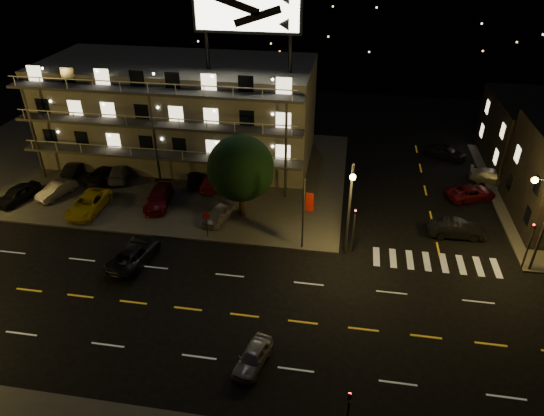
% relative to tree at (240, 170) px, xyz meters
% --- Properties ---
extents(ground, '(140.00, 140.00, 0.00)m').
position_rel_tree_xyz_m(ground, '(0.92, -12.47, -4.63)').
color(ground, black).
rests_on(ground, ground).
extents(curb_nw, '(44.00, 24.00, 0.15)m').
position_rel_tree_xyz_m(curb_nw, '(-13.08, 7.53, -4.55)').
color(curb_nw, '#3C3B39').
rests_on(curb_nw, ground).
extents(motel, '(28.00, 13.80, 18.10)m').
position_rel_tree_xyz_m(motel, '(-9.02, 11.41, 0.72)').
color(motel, gray).
rests_on(motel, ground).
extents(streetlight_nc, '(0.44, 1.92, 8.00)m').
position_rel_tree_xyz_m(streetlight_nc, '(9.42, -4.54, 0.33)').
color(streetlight_nc, '#2D2D30').
rests_on(streetlight_nc, ground).
extents(streetlight_ne, '(1.92, 0.44, 8.00)m').
position_rel_tree_xyz_m(streetlight_ne, '(23.06, -4.17, 0.33)').
color(streetlight_ne, '#2D2D30').
rests_on(streetlight_ne, ground).
extents(signal_nw, '(0.20, 0.27, 4.60)m').
position_rel_tree_xyz_m(signal_nw, '(9.92, -3.98, -2.06)').
color(signal_nw, '#2D2D30').
rests_on(signal_nw, ground).
extents(signal_sw, '(0.20, 0.27, 4.60)m').
position_rel_tree_xyz_m(signal_sw, '(9.92, -20.97, -2.06)').
color(signal_sw, '#2D2D30').
rests_on(signal_sw, ground).
extents(signal_ne, '(0.27, 0.20, 4.60)m').
position_rel_tree_xyz_m(signal_ne, '(22.92, -3.97, -2.06)').
color(signal_ne, '#2D2D30').
rests_on(signal_ne, ground).
extents(banner_north, '(0.83, 0.16, 6.40)m').
position_rel_tree_xyz_m(banner_north, '(6.01, -4.07, -1.20)').
color(banner_north, '#2D2D30').
rests_on(banner_north, ground).
extents(stop_sign, '(0.91, 0.11, 2.61)m').
position_rel_tree_xyz_m(stop_sign, '(-2.08, -3.90, -2.92)').
color(stop_sign, '#2D2D30').
rests_on(stop_sign, ground).
extents(tree, '(5.98, 5.76, 7.54)m').
position_rel_tree_xyz_m(tree, '(0.00, 0.00, 0.00)').
color(tree, black).
rests_on(tree, curb_nw).
extents(lot_car_0, '(3.04, 4.77, 1.51)m').
position_rel_tree_xyz_m(lot_car_0, '(-21.29, -1.04, -3.72)').
color(lot_car_0, black).
rests_on(lot_car_0, curb_nw).
extents(lot_car_1, '(2.71, 4.36, 1.36)m').
position_rel_tree_xyz_m(lot_car_1, '(-18.23, 0.40, -3.80)').
color(lot_car_1, gray).
rests_on(lot_car_1, curb_nw).
extents(lot_car_2, '(2.46, 5.31, 1.47)m').
position_rel_tree_xyz_m(lot_car_2, '(-13.87, -1.67, -3.74)').
color(lot_car_2, gold).
rests_on(lot_car_2, curb_nw).
extents(lot_car_3, '(2.66, 5.23, 1.45)m').
position_rel_tree_xyz_m(lot_car_3, '(-7.96, 0.43, -3.75)').
color(lot_car_3, '#590C15').
rests_on(lot_car_3, curb_nw).
extents(lot_car_4, '(2.75, 4.15, 1.31)m').
position_rel_tree_xyz_m(lot_car_4, '(-1.76, -1.31, -3.82)').
color(lot_car_4, gray).
rests_on(lot_car_4, curb_nw).
extents(lot_car_5, '(1.81, 4.17, 1.33)m').
position_rel_tree_xyz_m(lot_car_5, '(-18.72, 4.83, -3.81)').
color(lot_car_5, black).
rests_on(lot_car_5, curb_nw).
extents(lot_car_6, '(2.81, 5.04, 1.33)m').
position_rel_tree_xyz_m(lot_car_6, '(-15.29, 4.28, -3.81)').
color(lot_car_6, black).
rests_on(lot_car_6, curb_nw).
extents(lot_car_7, '(3.17, 5.06, 1.37)m').
position_rel_tree_xyz_m(lot_car_7, '(-13.84, 4.81, -3.79)').
color(lot_car_7, gray).
rests_on(lot_car_7, curb_nw).
extents(lot_car_8, '(2.60, 3.98, 1.26)m').
position_rel_tree_xyz_m(lot_car_8, '(-5.96, 5.03, -3.85)').
color(lot_car_8, black).
rests_on(lot_car_8, curb_nw).
extents(lot_car_9, '(1.53, 3.93, 1.28)m').
position_rel_tree_xyz_m(lot_car_9, '(-3.87, 4.36, -3.84)').
color(lot_car_9, '#590C15').
rests_on(lot_car_9, curb_nw).
extents(side_car_0, '(4.58, 1.72, 1.49)m').
position_rel_tree_xyz_m(side_car_0, '(18.59, -0.30, -3.88)').
color(side_car_0, black).
rests_on(side_car_0, ground).
extents(side_car_1, '(5.19, 3.86, 1.31)m').
position_rel_tree_xyz_m(side_car_1, '(20.94, 6.54, -3.97)').
color(side_car_1, '#590C15').
rests_on(side_car_1, ground).
extents(side_car_2, '(4.79, 2.71, 1.31)m').
position_rel_tree_xyz_m(side_car_2, '(23.77, 10.43, -3.97)').
color(side_car_2, gray).
rests_on(side_car_2, ground).
extents(side_car_3, '(4.82, 3.49, 1.53)m').
position_rel_tree_xyz_m(side_car_3, '(19.79, 15.61, -3.86)').
color(side_car_3, black).
rests_on(side_car_3, ground).
extents(road_car_east, '(2.25, 3.81, 1.22)m').
position_rel_tree_xyz_m(road_car_east, '(4.31, -16.44, -4.02)').
color(road_car_east, gray).
rests_on(road_car_east, ground).
extents(road_car_west, '(3.18, 5.63, 1.48)m').
position_rel_tree_xyz_m(road_car_west, '(-6.82, -7.94, -3.88)').
color(road_car_west, black).
rests_on(road_car_west, ground).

